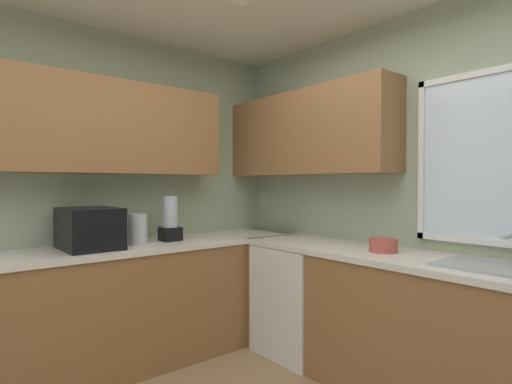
# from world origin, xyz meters

# --- Properties ---
(room_shell) EXTENTS (3.97, 3.46, 2.66)m
(room_shell) POSITION_xyz_m (-0.38, 0.45, 1.75)
(room_shell) COLOR #9EAD8E
(room_shell) RESTS_ON ground_plane
(counter_run_left) EXTENTS (0.65, 3.07, 0.91)m
(counter_run_left) POSITION_xyz_m (-1.61, 0.00, 0.46)
(counter_run_left) COLOR olive
(counter_run_left) RESTS_ON ground_plane
(counter_run_back) EXTENTS (3.06, 0.65, 0.91)m
(counter_run_back) POSITION_xyz_m (0.21, 1.36, 0.46)
(counter_run_back) COLOR olive
(counter_run_back) RESTS_ON ground_plane
(dishwasher) EXTENTS (0.60, 0.60, 0.87)m
(dishwasher) POSITION_xyz_m (-0.95, 1.33, 0.43)
(dishwasher) COLOR white
(dishwasher) RESTS_ON ground_plane
(microwave) EXTENTS (0.48, 0.36, 0.29)m
(microwave) POSITION_xyz_m (-1.61, -0.13, 1.06)
(microwave) COLOR black
(microwave) RESTS_ON counter_run_left
(kettle) EXTENTS (0.14, 0.14, 0.23)m
(kettle) POSITION_xyz_m (-1.59, 0.22, 1.03)
(kettle) COLOR #B7B7BC
(kettle) RESTS_ON counter_run_left
(sink_assembly) EXTENTS (0.66, 0.40, 0.19)m
(sink_assembly) POSITION_xyz_m (0.53, 1.37, 0.92)
(sink_assembly) COLOR #9EA0A5
(sink_assembly) RESTS_ON counter_run_back
(bowl) EXTENTS (0.19, 0.19, 0.09)m
(bowl) POSITION_xyz_m (-0.21, 1.36, 0.96)
(bowl) COLOR #B74C42
(bowl) RESTS_ON counter_run_back
(blender_appliance) EXTENTS (0.15, 0.15, 0.36)m
(blender_appliance) POSITION_xyz_m (-1.61, 0.50, 1.07)
(blender_appliance) COLOR black
(blender_appliance) RESTS_ON counter_run_left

